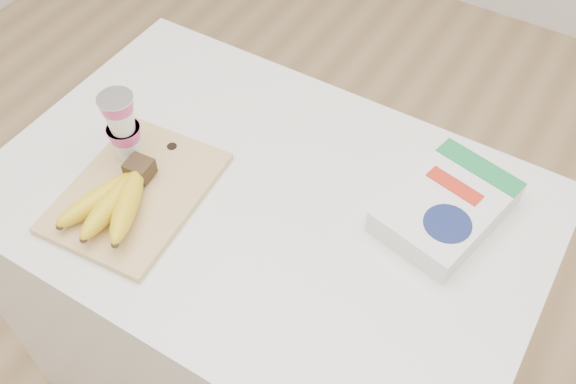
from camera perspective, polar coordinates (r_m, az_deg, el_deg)
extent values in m
plane|color=tan|center=(1.90, -1.47, -15.70)|extent=(4.00, 4.00, 0.00)
cube|color=white|center=(1.55, -1.76, -9.78)|extent=(1.05, 0.70, 0.79)
cube|color=tan|center=(1.25, -13.32, -0.02)|extent=(0.26, 0.34, 0.02)
cube|color=#382816|center=(1.24, -13.05, 2.05)|extent=(0.05, 0.05, 0.03)
ellipsoid|color=gold|center=(1.22, -16.36, -0.51)|extent=(0.08, 0.19, 0.06)
sphere|color=#382816|center=(1.20, -19.63, -2.91)|extent=(0.01, 0.01, 0.01)
ellipsoid|color=gold|center=(1.20, -15.38, -0.96)|extent=(0.07, 0.19, 0.06)
sphere|color=#382816|center=(1.16, -17.72, -4.05)|extent=(0.01, 0.01, 0.01)
ellipsoid|color=gold|center=(1.18, -14.10, -1.06)|extent=(0.12, 0.19, 0.06)
sphere|color=#382816|center=(1.13, -15.12, -4.52)|extent=(0.01, 0.01, 0.01)
cylinder|color=silver|center=(1.20, -15.15, 8.04)|extent=(0.07, 0.07, 0.00)
cube|color=white|center=(1.20, 13.84, -1.35)|extent=(0.22, 0.28, 0.05)
cube|color=#1C7F40|center=(1.25, 16.72, 2.15)|extent=(0.18, 0.08, 0.00)
cylinder|color=navy|center=(1.15, 14.00, -2.73)|extent=(0.10, 0.10, 0.00)
cube|color=red|center=(1.20, 14.59, 0.55)|extent=(0.11, 0.05, 0.00)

